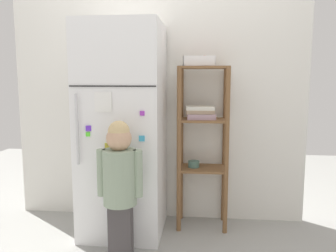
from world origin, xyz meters
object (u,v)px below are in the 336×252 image
at_px(refrigerator, 123,130).
at_px(child_standing, 120,177).
at_px(fruit_bin, 200,62).
at_px(pantry_shelf_unit, 202,131).

height_order(refrigerator, child_standing, refrigerator).
xyz_separation_m(refrigerator, fruit_bin, (0.58, 0.15, 0.53)).
height_order(refrigerator, fruit_bin, refrigerator).
xyz_separation_m(refrigerator, child_standing, (0.08, -0.44, -0.24)).
xyz_separation_m(child_standing, pantry_shelf_unit, (0.53, 0.59, 0.22)).
bearing_deg(pantry_shelf_unit, child_standing, -132.17).
bearing_deg(pantry_shelf_unit, refrigerator, -166.16).
bearing_deg(refrigerator, child_standing, -80.03).
bearing_deg(fruit_bin, child_standing, -130.56).
xyz_separation_m(child_standing, fruit_bin, (0.51, 0.59, 0.77)).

